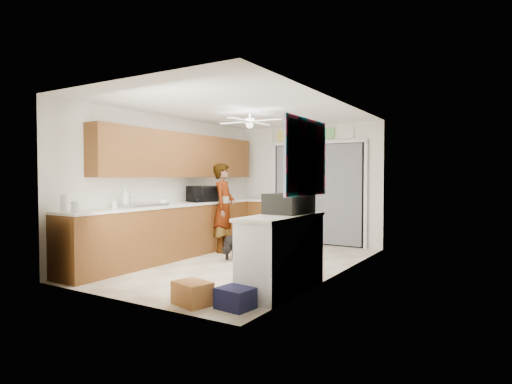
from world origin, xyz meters
The scene contains 41 objects.
floor centered at (0.00, 0.00, 0.00)m, with size 5.00×5.00×0.00m, color beige.
ceiling centered at (0.00, 0.00, 2.50)m, with size 5.00×5.00×0.00m, color white.
wall_back centered at (0.00, 2.50, 1.25)m, with size 3.20×3.20×0.00m, color white.
wall_front centered at (0.00, -2.50, 1.25)m, with size 3.20×3.20×0.00m, color white.
wall_left centered at (-1.60, 0.00, 1.25)m, with size 5.00×5.00×0.00m, color white.
wall_right centered at (1.60, 0.00, 1.25)m, with size 5.00×5.00×0.00m, color white.
left_base_cabinets centered at (-1.30, 0.00, 0.45)m, with size 0.60×4.80×0.90m, color brown.
left_countertop centered at (-1.29, 0.00, 0.92)m, with size 0.62×4.80×0.04m, color white.
upper_cabinets centered at (-1.44, 0.20, 1.80)m, with size 0.32×4.00×0.80m, color brown.
sink_basin centered at (-1.29, -1.00, 0.95)m, with size 0.50×0.76×0.06m, color silver.
faucet centered at (-1.48, -1.00, 1.05)m, with size 0.03×0.03×0.22m, color silver.
peninsula_base centered at (-0.50, 2.00, 0.45)m, with size 1.00×0.60×0.90m, color brown.
peninsula_top centered at (-0.50, 2.00, 0.92)m, with size 1.04×0.64×0.04m, color white.
back_opening_recess centered at (0.25, 2.47, 1.05)m, with size 2.00×0.06×2.10m, color black.
curtain_panel centered at (0.25, 2.43, 1.05)m, with size 1.90×0.03×2.05m, color gray.
door_trim_left centered at (-0.77, 2.44, 1.05)m, with size 0.06×0.04×2.10m, color white.
door_trim_right centered at (1.27, 2.44, 1.05)m, with size 0.06×0.04×2.10m, color white.
door_trim_head centered at (0.25, 2.44, 2.12)m, with size 2.10×0.04×0.06m, color white.
header_frame_0 centered at (-0.60, 2.47, 2.30)m, with size 0.22×0.02×0.22m, color #D8CE48.
header_frame_2 centered at (0.10, 2.47, 2.30)m, with size 0.22×0.02×0.22m, color #C6604A.
header_frame_3 centered at (0.50, 2.47, 2.30)m, with size 0.22×0.02×0.22m, color #6FB96A.
header_frame_4 centered at (0.90, 2.47, 2.30)m, with size 0.22×0.02×0.22m, color silver.
route66_sign centered at (-0.95, 2.47, 2.30)m, with size 0.22×0.02×0.26m, color silver.
right_counter_base centered at (1.35, -1.20, 0.45)m, with size 0.50×1.40×0.90m, color white.
right_counter_top centered at (1.34, -1.20, 0.92)m, with size 0.54×1.44×0.04m, color white.
abstract_painting centered at (1.58, -1.00, 1.65)m, with size 0.03×1.15×0.95m, color #FF5D98.
ceiling_fan centered at (0.00, 0.20, 2.32)m, with size 1.14×1.14×0.24m, color white.
microwave centered at (-1.23, 0.51, 1.09)m, with size 0.54×0.37×0.30m, color black.
soap_bottle centered at (-1.46, -1.17, 1.10)m, with size 0.13×0.13×0.33m, color silver.
cup centered at (-1.16, -0.64, 0.99)m, with size 0.12×0.12×0.10m, color white.
jar_a centered at (-1.18, -2.25, 1.01)m, with size 0.10×0.10×0.14m, color silver.
jar_b centered at (-1.19, -1.60, 1.00)m, with size 0.08×0.08×0.12m, color silver.
paper_towel_roll centered at (-1.40, -2.25, 1.05)m, with size 0.11×0.11×0.23m, color white.
suitcase centered at (1.32, -0.96, 1.07)m, with size 0.45×0.60×0.26m, color black.
suitcase_rim centered at (1.32, -0.96, 0.96)m, with size 0.44×0.58×0.02m, color yellow.
suitcase_lid centered at (1.32, -0.67, 1.32)m, with size 0.42×0.03×0.50m, color black.
cardboard_box centered at (0.77, -2.20, 0.13)m, with size 0.41×0.30×0.25m, color #AF6F37.
navy_crate centered at (1.25, -2.07, 0.11)m, with size 0.37×0.30×0.22m, color #161737.
cabinet_door_panel centered at (0.52, -0.14, 0.34)m, with size 0.46×0.03×0.69m, color brown.
man centered at (-0.90, 0.71, 0.83)m, with size 0.60×0.40×1.66m, color white.
dog centered at (-0.35, 0.24, 0.22)m, with size 0.24×0.56×0.44m, color black.
Camera 1 is at (3.79, -5.81, 1.40)m, focal length 30.00 mm.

